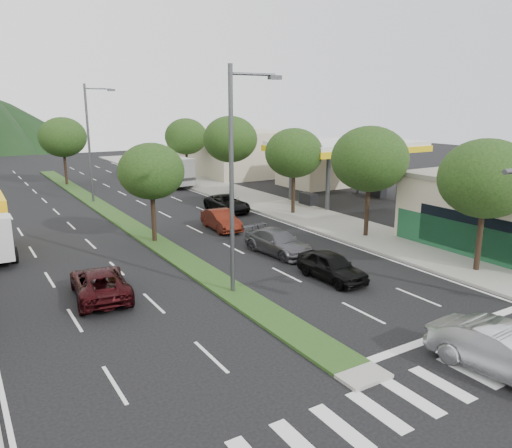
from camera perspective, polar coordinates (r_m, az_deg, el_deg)
ground at (r=17.07m, az=11.03°, el=-16.16°), size 160.00×160.00×0.00m
sidewalk_right at (r=43.18m, az=0.89°, el=2.50°), size 5.00×90.00×0.15m
median at (r=40.92m, az=-16.39°, el=1.30°), size 1.60×56.00×0.12m
crosswalk at (r=15.89m, az=16.17°, el=-18.90°), size 19.00×2.20×0.01m
storefront_right at (r=33.48m, az=27.24°, el=1.07°), size 9.00×10.00×4.00m
gas_canopy at (r=44.07m, az=10.28°, el=8.52°), size 12.20×8.20×5.25m
bldg_right_far at (r=62.57m, az=-3.08°, el=8.29°), size 10.00×16.00×5.20m
tree_r_a at (r=26.95m, az=24.79°, el=4.73°), size 4.60×4.60×6.63m
tree_r_b at (r=32.00m, az=12.86°, el=7.25°), size 4.80×4.80×6.94m
tree_r_c at (r=38.13m, az=4.36°, el=8.08°), size 4.40×4.40×6.48m
tree_r_d at (r=46.53m, az=-2.97°, el=9.64°), size 5.00×5.00×7.17m
tree_r_e at (r=55.51m, az=-8.01°, el=9.87°), size 4.60×4.60×6.71m
tree_med_near at (r=30.76m, az=-11.88°, el=5.91°), size 4.00×4.00×6.02m
tree_med_far at (r=55.78m, az=-21.22°, el=9.23°), size 4.80×4.80×6.94m
streetlight_near at (r=21.64m, az=-2.35°, el=6.12°), size 2.60×0.25×10.00m
streetlight_mid at (r=45.05m, az=-18.35°, el=9.36°), size 2.60×0.25×10.00m
sedan_silver at (r=17.96m, az=26.63°, el=-13.01°), size 2.18×4.97×1.59m
suv_maroon at (r=23.26m, az=-17.41°, el=-6.45°), size 2.78×5.06×1.34m
car_queue_a at (r=24.63m, az=8.66°, el=-4.80°), size 1.72×4.07×1.37m
car_queue_b at (r=28.56m, az=2.52°, el=-2.08°), size 2.42×4.87×1.36m
car_queue_c at (r=34.00m, az=-4.00°, el=0.47°), size 1.75×4.24×1.37m
car_queue_d at (r=39.77m, az=-3.32°, el=2.37°), size 2.19×4.73×1.31m
motorhome at (r=53.30m, az=-10.21°, el=6.12°), size 3.25×8.19×3.06m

